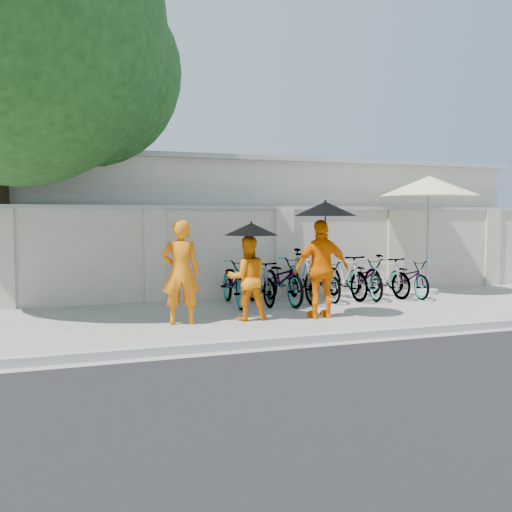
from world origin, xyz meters
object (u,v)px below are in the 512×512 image
object	(u,v)px
monk_right	(322,269)
patio_umbrella	(429,188)
monk_left	(181,272)
monk_center	(247,278)

from	to	relation	value
monk_right	patio_umbrella	xyz separation A→B (m)	(3.80, 2.08, 1.63)
monk_left	monk_right	world-z (taller)	monk_left
monk_left	patio_umbrella	world-z (taller)	patio_umbrella
monk_center	monk_right	distance (m)	1.38
monk_left	monk_right	size ratio (longest dim) A/B	1.00
patio_umbrella	monk_center	bearing A→B (deg)	-160.40
monk_right	monk_center	bearing A→B (deg)	-8.49
monk_left	monk_right	xyz separation A→B (m)	(2.55, -0.24, -0.00)
monk_center	patio_umbrella	xyz separation A→B (m)	(5.15, 1.83, 1.77)
monk_left	monk_right	distance (m)	2.56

